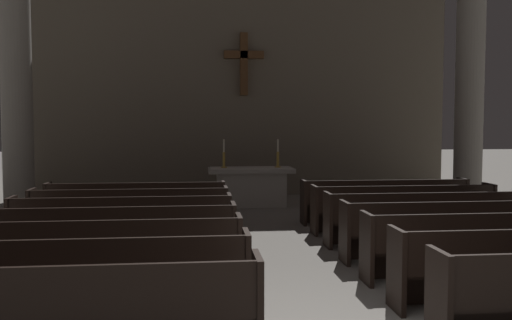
{
  "coord_description": "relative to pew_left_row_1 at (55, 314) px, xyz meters",
  "views": [
    {
      "loc": [
        -1.38,
        -4.84,
        2.11
      ],
      "look_at": [
        0.0,
        8.02,
        1.28
      ],
      "focal_mm": 38.53,
      "sensor_mm": 36.0,
      "label": 1
    }
  ],
  "objects": [
    {
      "name": "pew_left_row_6",
      "position": [
        0.0,
        5.46,
        0.0
      ],
      "size": [
        3.6,
        0.5,
        0.95
      ],
      "color": "black",
      "rests_on": "ground"
    },
    {
      "name": "pew_right_row_4",
      "position": [
        5.24,
        3.27,
        0.0
      ],
      "size": [
        3.6,
        0.5,
        0.95
      ],
      "color": "black",
      "rests_on": "ground"
    },
    {
      "name": "pew_right_row_6",
      "position": [
        5.24,
        5.46,
        0.0
      ],
      "size": [
        3.6,
        0.5,
        0.95
      ],
      "color": "black",
      "rests_on": "ground"
    },
    {
      "name": "pew_right_row_3",
      "position": [
        5.24,
        2.18,
        0.0
      ],
      "size": [
        3.6,
        0.5,
        0.95
      ],
      "color": "black",
      "rests_on": "ground"
    },
    {
      "name": "candlestick_right",
      "position": [
        3.32,
        9.26,
        0.77
      ],
      "size": [
        0.16,
        0.16,
        0.73
      ],
      "color": "#B79338",
      "rests_on": "altar"
    },
    {
      "name": "pew_right_row_7",
      "position": [
        5.24,
        6.55,
        0.0
      ],
      "size": [
        3.6,
        0.5,
        0.95
      ],
      "color": "black",
      "rests_on": "ground"
    },
    {
      "name": "column_right_second",
      "position": [
        8.23,
        8.75,
        2.46
      ],
      "size": [
        1.07,
        1.07,
        6.04
      ],
      "color": "#9E998E",
      "rests_on": "ground"
    },
    {
      "name": "pew_right_row_5",
      "position": [
        5.24,
        4.37,
        0.0
      ],
      "size": [
        3.6,
        0.5,
        0.95
      ],
      "color": "black",
      "rests_on": "ground"
    },
    {
      "name": "pew_left_row_2",
      "position": [
        0.0,
        1.09,
        0.0
      ],
      "size": [
        3.6,
        0.5,
        0.95
      ],
      "color": "black",
      "rests_on": "ground"
    },
    {
      "name": "apse_with_cross",
      "position": [
        2.62,
        11.65,
        3.06
      ],
      "size": [
        12.36,
        0.47,
        7.07
      ],
      "color": "#706656",
      "rests_on": "ground"
    },
    {
      "name": "pew_left_row_1",
      "position": [
        0.0,
        0.0,
        0.0
      ],
      "size": [
        3.6,
        0.5,
        0.95
      ],
      "color": "black",
      "rests_on": "ground"
    },
    {
      "name": "pew_left_row_3",
      "position": [
        0.0,
        2.18,
        0.0
      ],
      "size": [
        3.6,
        0.5,
        0.95
      ],
      "color": "black",
      "rests_on": "ground"
    },
    {
      "name": "pew_left_row_5",
      "position": [
        0.0,
        4.37,
        0.0
      ],
      "size": [
        3.6,
        0.5,
        0.95
      ],
      "color": "black",
      "rests_on": "ground"
    },
    {
      "name": "pew_left_row_7",
      "position": [
        0.0,
        6.55,
        0.0
      ],
      "size": [
        3.6,
        0.5,
        0.95
      ],
      "color": "black",
      "rests_on": "ground"
    },
    {
      "name": "pew_left_row_4",
      "position": [
        0.0,
        3.27,
        0.0
      ],
      "size": [
        3.6,
        0.5,
        0.95
      ],
      "color": "black",
      "rests_on": "ground"
    },
    {
      "name": "altar",
      "position": [
        2.62,
        9.26,
        0.06
      ],
      "size": [
        2.2,
        0.9,
        1.01
      ],
      "color": "#BCB7AD",
      "rests_on": "ground"
    },
    {
      "name": "candlestick_left",
      "position": [
        1.92,
        9.26,
        0.77
      ],
      "size": [
        0.16,
        0.16,
        0.73
      ],
      "color": "#B79338",
      "rests_on": "altar"
    },
    {
      "name": "column_left_second",
      "position": [
        -2.99,
        8.75,
        2.46
      ],
      "size": [
        1.07,
        1.07,
        6.04
      ],
      "color": "#9E998E",
      "rests_on": "ground"
    }
  ]
}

